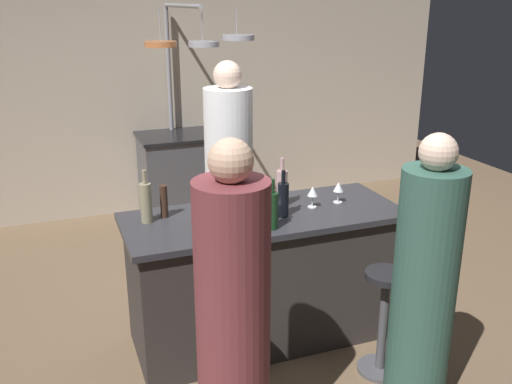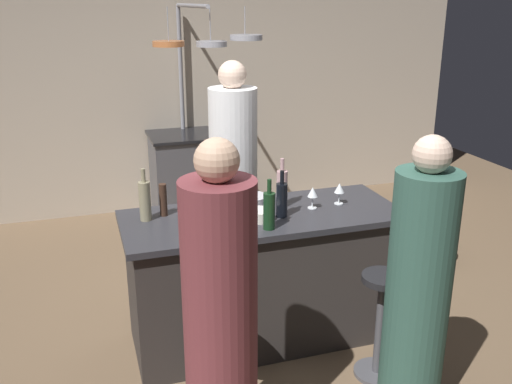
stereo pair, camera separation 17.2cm
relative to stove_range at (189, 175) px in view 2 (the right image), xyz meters
The scene contains 21 objects.
ground_plane 2.49m from the stove_range, 90.00° to the right, with size 9.00×9.00×0.00m, color brown.
back_wall 0.94m from the stove_range, 90.00° to the left, with size 6.40×0.16×2.60m, color #BCAD99.
kitchen_island 2.45m from the stove_range, 90.00° to the right, with size 1.80×0.72×0.90m.
stove_range is the anchor object (origin of this frame).
chef 1.58m from the stove_range, 87.79° to the right, with size 0.38×0.38×1.78m.
bar_stool_right 3.12m from the stove_range, 80.07° to the right, with size 0.28×0.28×0.68m.
guest_right 3.47m from the stove_range, 81.18° to the right, with size 0.34×0.34×1.59m.
bar_stool_left 3.11m from the stove_range, 99.01° to the right, with size 0.28×0.28×0.68m.
guest_left 3.47m from the stove_range, 98.87° to the right, with size 0.35×0.35×1.66m.
overhead_pot_rack 1.36m from the stove_range, 87.18° to the right, with size 0.92×1.35×2.17m.
potted_plant 2.53m from the stove_range, 46.84° to the right, with size 0.36×0.36×0.52m.
pepper_mill 2.43m from the stove_range, 104.96° to the right, with size 0.05×0.05×0.21m, color #382319.
wine_bottle_dark 2.59m from the stove_range, 87.83° to the right, with size 0.07×0.07×0.30m.
wine_bottle_red 2.76m from the stove_range, 90.95° to the right, with size 0.07×0.07×0.31m.
wine_bottle_green 2.61m from the stove_range, 100.01° to the right, with size 0.07×0.07×0.31m.
wine_bottle_rose 2.43m from the stove_range, 86.04° to the right, with size 0.07×0.07×0.33m.
wine_bottle_white 2.51m from the stove_range, 107.39° to the right, with size 0.07×0.07×0.33m.
wine_glass_near_left_guest 2.55m from the stove_range, 77.37° to the right, with size 0.07×0.07×0.15m.
wine_glass_by_chef 2.54m from the stove_range, 82.09° to the right, with size 0.07×0.07×0.15m.
mixing_bowl_steel 2.34m from the stove_range, 90.75° to the right, with size 0.21×0.21×0.07m, color #B7B7BC.
mixing_bowl_ceramic 2.59m from the stove_range, 91.14° to the right, with size 0.16×0.16×0.07m, color silver.
Camera 2 is at (-1.08, -3.22, 2.21)m, focal length 39.88 mm.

